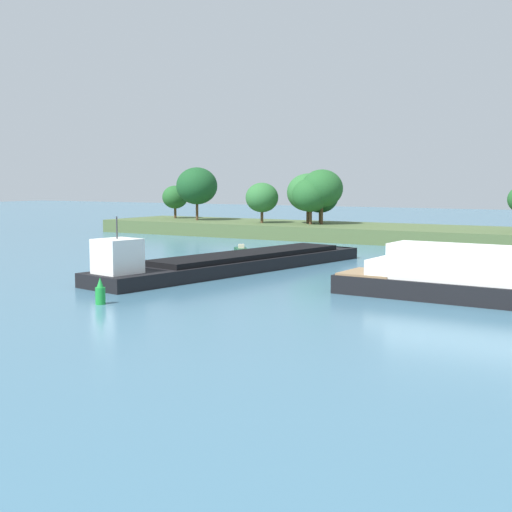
# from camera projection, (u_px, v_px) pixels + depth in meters

# --- Properties ---
(treeline_island) EXTENTS (70.35, 16.35, 10.89)m
(treeline_island) POSITION_uv_depth(u_px,v_px,m) (300.00, 216.00, 107.82)
(treeline_island) COLOR #4C6038
(treeline_island) RESTS_ON ground
(cargo_barge) EXTENTS (11.39, 33.72, 5.80)m
(cargo_barge) POSITION_uv_depth(u_px,v_px,m) (233.00, 262.00, 66.37)
(cargo_barge) COLOR black
(cargo_barge) RESTS_ON ground
(fishing_skiff) EXTENTS (3.99, 4.51, 1.00)m
(fishing_skiff) POSITION_uv_depth(u_px,v_px,m) (242.00, 250.00, 83.94)
(fishing_skiff) COLOR #19472D
(fishing_skiff) RESTS_ON ground
(white_riverboat) EXTENTS (23.73, 5.91, 6.52)m
(white_riverboat) POSITION_uv_depth(u_px,v_px,m) (497.00, 279.00, 49.00)
(white_riverboat) COLOR black
(white_riverboat) RESTS_ON ground
(channel_buoy_green) EXTENTS (0.70, 0.70, 1.90)m
(channel_buoy_green) POSITION_uv_depth(u_px,v_px,m) (100.00, 293.00, 48.76)
(channel_buoy_green) COLOR green
(channel_buoy_green) RESTS_ON ground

